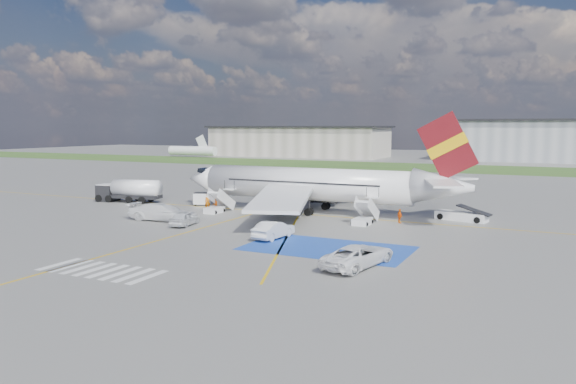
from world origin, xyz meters
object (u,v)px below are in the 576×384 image
at_px(car_silver_a, 184,218).
at_px(van_white_a, 359,252).
at_px(car_silver_b, 273,230).
at_px(van_white_b, 163,210).
at_px(airliner, 318,184).
at_px(fuel_tanker, 129,193).
at_px(gpu_cart, 202,199).
at_px(belt_loader, 462,216).

height_order(car_silver_a, van_white_a, van_white_a).
distance_m(car_silver_b, van_white_b, 15.81).
bearing_deg(car_silver_a, van_white_a, 148.94).
bearing_deg(airliner, van_white_a, -60.38).
xyz_separation_m(fuel_tanker, gpu_cart, (10.72, 1.78, -0.54)).
bearing_deg(car_silver_a, fuel_tanker, -43.41).
relative_size(car_silver_a, van_white_a, 0.77).
distance_m(van_white_a, van_white_b, 27.64).
height_order(airliner, car_silver_a, airliner).
distance_m(belt_loader, van_white_b, 32.84).
bearing_deg(van_white_a, airliner, -49.67).
xyz_separation_m(fuel_tanker, car_silver_b, (29.31, -13.65, -0.49)).
bearing_deg(car_silver_a, van_white_b, -30.89).
xyz_separation_m(airliner, car_silver_b, (2.46, -16.27, -2.57)).
bearing_deg(gpu_cart, van_white_a, -54.27).
height_order(fuel_tanker, belt_loader, fuel_tanker).
distance_m(belt_loader, car_silver_a, 30.14).
bearing_deg(fuel_tanker, van_white_b, -45.55).
relative_size(airliner, van_white_a, 6.39).
relative_size(belt_loader, car_silver_a, 1.38).
xyz_separation_m(fuel_tanker, van_white_a, (39.72, -20.02, -0.23)).
bearing_deg(van_white_a, fuel_tanker, -16.04).
relative_size(fuel_tanker, van_white_a, 1.63).
xyz_separation_m(airliner, fuel_tanker, (-26.85, -2.62, -2.09)).
distance_m(gpu_cart, van_white_a, 36.28).
distance_m(airliner, fuel_tanker, 27.06).
bearing_deg(airliner, fuel_tanker, -174.42).
distance_m(gpu_cart, van_white_b, 12.38).
distance_m(airliner, van_white_b, 18.34).
relative_size(airliner, car_silver_a, 8.29).
height_order(gpu_cart, belt_loader, belt_loader).
height_order(airliner, fuel_tanker, airliner).
bearing_deg(van_white_b, gpu_cart, 10.76).
height_order(airliner, van_white_b, airliner).
bearing_deg(airliner, car_silver_b, -81.40).
xyz_separation_m(gpu_cart, car_silver_b, (18.59, -15.43, 0.05)).
bearing_deg(airliner, belt_loader, 6.01).
relative_size(airliner, belt_loader, 5.99).
bearing_deg(car_silver_a, airliner, -132.58).
distance_m(car_silver_a, van_white_a, 23.47).
xyz_separation_m(belt_loader, car_silver_a, (-25.54, -16.01, 0.31)).
relative_size(gpu_cart, van_white_a, 0.40).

